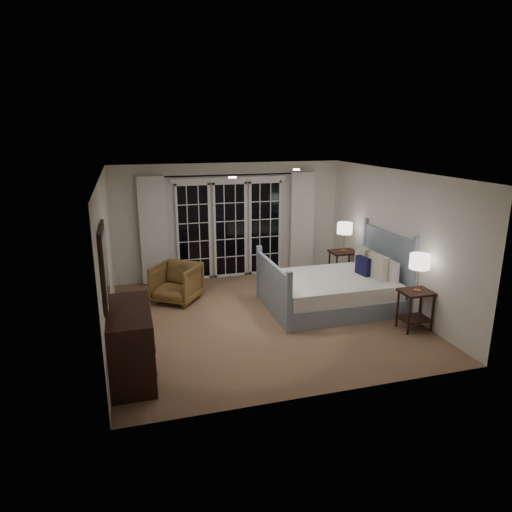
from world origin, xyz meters
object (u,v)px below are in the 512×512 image
object	(u,v)px
lamp_left	(420,262)
bed	(334,289)
nightstand_right	(343,262)
lamp_right	(345,228)
dresser	(131,343)
nightstand_left	(416,304)
armchair	(177,283)

from	to	relation	value
lamp_left	bed	bearing A→B (deg)	123.72
nightstand_right	lamp_right	world-z (taller)	lamp_right
nightstand_right	lamp_right	xyz separation A→B (m)	(0.00, 0.00, 0.72)
lamp_left	dresser	size ratio (longest dim) A/B	0.46
nightstand_left	lamp_left	distance (m)	0.71
nightstand_left	armchair	bearing A→B (deg)	146.70
nightstand_left	lamp_left	xyz separation A→B (m)	(0.00, -0.00, 0.71)
lamp_left	armchair	world-z (taller)	lamp_left
bed	lamp_left	distance (m)	1.73
armchair	bed	bearing A→B (deg)	13.68
nightstand_right	bed	bearing A→B (deg)	-122.96
lamp_right	nightstand_right	bearing A→B (deg)	-153.43
bed	armchair	world-z (taller)	bed
bed	nightstand_right	size ratio (longest dim) A/B	3.25
lamp_left	nightstand_left	bearing A→B (deg)	153.43
nightstand_left	nightstand_right	bearing A→B (deg)	92.03
lamp_left	nightstand_right	bearing A→B (deg)	92.03
nightstand_left	dresser	distance (m)	4.49
nightstand_left	dresser	bearing A→B (deg)	-176.97
nightstand_right	armchair	distance (m)	3.51
nightstand_right	dresser	bearing A→B (deg)	-148.74
nightstand_left	armchair	xyz separation A→B (m)	(-3.60, 2.36, -0.07)
bed	lamp_right	size ratio (longest dim) A/B	3.82
nightstand_right	dresser	xyz separation A→B (m)	(-4.40, -2.67, 0.00)
bed	nightstand_left	world-z (taller)	bed
nightstand_left	nightstand_right	distance (m)	2.44
nightstand_left	lamp_left	size ratio (longest dim) A/B	1.09
armchair	dresser	bearing A→B (deg)	-73.49
lamp_right	armchair	size ratio (longest dim) A/B	0.75
nightstand_left	armchair	distance (m)	4.30
bed	nightstand_right	distance (m)	1.40
lamp_left	dresser	distance (m)	4.55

